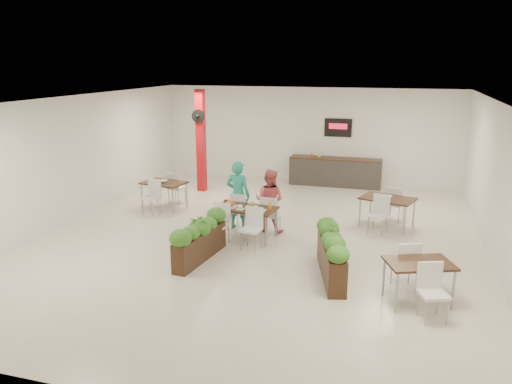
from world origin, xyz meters
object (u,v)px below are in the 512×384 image
(planter_right, at_px, (331,251))
(service_counter, at_px, (335,171))
(main_table, at_px, (245,212))
(planter_left, at_px, (200,237))
(diner_woman, at_px, (269,201))
(side_table_a, at_px, (164,186))
(side_table_c, at_px, (419,269))
(red_column, at_px, (201,140))
(diner_man, at_px, (238,195))
(side_table_b, at_px, (387,202))

(planter_right, bearing_deg, service_counter, 97.10)
(main_table, xyz_separation_m, planter_left, (-0.51, -1.51, -0.13))
(main_table, bearing_deg, planter_left, -108.67)
(service_counter, xyz_separation_m, diner_woman, (-0.91, -5.07, 0.28))
(planter_left, xyz_separation_m, side_table_a, (-2.44, 3.25, 0.12))
(service_counter, xyz_separation_m, side_table_c, (2.49, -7.98, 0.12))
(planter_left, height_order, side_table_c, planter_left)
(diner_woman, bearing_deg, planter_right, 136.00)
(planter_left, bearing_deg, diner_woman, 66.94)
(main_table, relative_size, planter_right, 0.86)
(planter_left, height_order, side_table_a, planter_left)
(side_table_a, bearing_deg, service_counter, 53.37)
(planter_left, bearing_deg, service_counter, 75.80)
(red_column, xyz_separation_m, service_counter, (4.00, 1.86, -1.15))
(diner_woman, xyz_separation_m, planter_left, (-0.92, -2.16, -0.26))
(planter_right, bearing_deg, diner_man, 139.65)
(red_column, xyz_separation_m, side_table_b, (5.82, -2.05, -1.01))
(service_counter, xyz_separation_m, side_table_b, (1.82, -3.91, 0.14))
(main_table, bearing_deg, diner_man, 120.81)
(main_table, distance_m, side_table_b, 3.63)
(service_counter, relative_size, side_table_b, 1.80)
(diner_man, distance_m, planter_left, 2.19)
(service_counter, xyz_separation_m, main_table, (-1.32, -5.72, 0.14))
(service_counter, bearing_deg, side_table_b, -65.05)
(side_table_c, bearing_deg, side_table_a, 127.63)
(side_table_c, bearing_deg, planter_left, 148.42)
(planter_left, relative_size, planter_right, 0.94)
(side_table_b, bearing_deg, red_column, 178.48)
(main_table, bearing_deg, red_column, 124.74)
(red_column, relative_size, diner_man, 1.87)
(diner_woman, bearing_deg, main_table, 64.62)
(planter_left, relative_size, side_table_b, 1.14)
(main_table, bearing_deg, side_table_b, 29.99)
(diner_man, distance_m, side_table_b, 3.72)
(service_counter, distance_m, planter_right, 7.35)
(red_column, bearing_deg, service_counter, 25.00)
(service_counter, distance_m, side_table_a, 5.84)
(side_table_b, xyz_separation_m, side_table_c, (0.67, -4.06, -0.02))
(diner_woman, xyz_separation_m, side_table_c, (3.40, -2.90, -0.16))
(red_column, distance_m, side_table_b, 6.25)
(planter_left, xyz_separation_m, side_table_b, (3.65, 3.32, 0.13))
(planter_right, bearing_deg, main_table, 144.82)
(red_column, xyz_separation_m, side_table_c, (6.48, -6.11, -1.03))
(main_table, distance_m, diner_man, 0.79)
(diner_man, relative_size, side_table_b, 1.02)
(side_table_c, bearing_deg, service_counter, 85.53)
(service_counter, xyz_separation_m, diner_man, (-1.71, -5.07, 0.36))
(planter_left, bearing_deg, side_table_c, -9.80)
(side_table_c, bearing_deg, red_column, 114.91)
(main_table, relative_size, side_table_c, 1.06)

